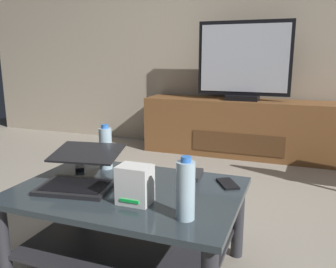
{
  "coord_description": "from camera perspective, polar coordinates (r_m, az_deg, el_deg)",
  "views": [
    {
      "loc": [
        0.68,
        -1.51,
        1.0
      ],
      "look_at": [
        -0.01,
        0.33,
        0.56
      ],
      "focal_mm": 37.36,
      "sensor_mm": 36.0,
      "label": 1
    }
  ],
  "objects": [
    {
      "name": "router_box",
      "position": [
        1.44,
        -5.43,
        -8.19
      ],
      "size": [
        0.14,
        0.11,
        0.16
      ],
      "color": "white",
      "rests_on": "coffee_table"
    },
    {
      "name": "media_cabinet",
      "position": [
        3.64,
        11.85,
        1.0
      ],
      "size": [
        1.98,
        0.43,
        0.57
      ],
      "color": "brown",
      "rests_on": "ground"
    },
    {
      "name": "ground_plane",
      "position": [
        1.94,
        -3.38,
        -18.53
      ],
      "size": [
        7.68,
        7.68,
        0.0
      ],
      "primitive_type": "plane",
      "color": "#9E9384"
    },
    {
      "name": "television",
      "position": [
        3.54,
        12.28,
        11.35
      ],
      "size": [
        0.9,
        0.2,
        0.76
      ],
      "color": "black",
      "rests_on": "media_cabinet"
    },
    {
      "name": "soundbar_remote",
      "position": [
        1.76,
        4.67,
        -6.62
      ],
      "size": [
        0.06,
        0.16,
        0.02
      ],
      "primitive_type": "cube",
      "rotation": [
        0.0,
        0.0,
        0.09
      ],
      "color": "#2D2D30",
      "rests_on": "coffee_table"
    },
    {
      "name": "cell_phone",
      "position": [
        1.68,
        9.71,
        -7.99
      ],
      "size": [
        0.13,
        0.16,
        0.01
      ],
      "primitive_type": "cube",
      "rotation": [
        0.0,
        0.0,
        0.53
      ],
      "color": "black",
      "rests_on": "coffee_table"
    },
    {
      "name": "water_bottle_near",
      "position": [
        1.29,
        2.88,
        -9.1
      ],
      "size": [
        0.07,
        0.07,
        0.24
      ],
      "color": "silver",
      "rests_on": "coffee_table"
    },
    {
      "name": "laptop",
      "position": [
        1.68,
        -14.07,
        -6.11
      ],
      "size": [
        0.38,
        0.42,
        0.16
      ],
      "color": "black",
      "rests_on": "coffee_table"
    },
    {
      "name": "tv_remote",
      "position": [
        1.96,
        -14.22,
        -4.99
      ],
      "size": [
        0.13,
        0.16,
        0.02
      ],
      "primitive_type": "cube",
      "rotation": [
        0.0,
        0.0,
        0.62
      ],
      "color": "#2D2D30",
      "rests_on": "coffee_table"
    },
    {
      "name": "coffee_table",
      "position": [
        1.67,
        -6.5,
        -12.89
      ],
      "size": [
        1.02,
        0.7,
        0.41
      ],
      "color": "#2D383D",
      "rests_on": "ground"
    },
    {
      "name": "water_bottle_far",
      "position": [
        1.88,
        -10.12,
        -2.25
      ],
      "size": [
        0.07,
        0.07,
        0.24
      ],
      "color": "silver",
      "rests_on": "coffee_table"
    },
    {
      "name": "back_wall",
      "position": [
        3.93,
        10.98,
        18.26
      ],
      "size": [
        6.4,
        0.12,
        2.8
      ],
      "primitive_type": "cube",
      "color": "#B2A38C",
      "rests_on": "ground"
    }
  ]
}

